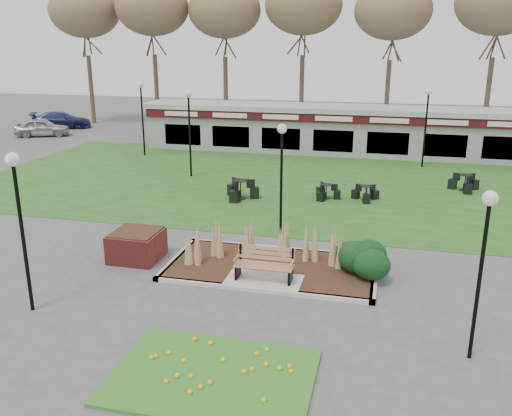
% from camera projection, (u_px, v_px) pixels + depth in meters
% --- Properties ---
extents(ground, '(100.00, 100.00, 0.00)m').
position_uv_depth(ground, '(263.00, 286.00, 15.59)').
color(ground, '#515154').
rests_on(ground, ground).
extents(lawn, '(34.00, 16.00, 0.02)m').
position_uv_depth(lawn, '(318.00, 183.00, 26.72)').
color(lawn, '#27561B').
rests_on(lawn, ground).
extents(flower_bed, '(4.20, 3.00, 0.16)m').
position_uv_depth(flower_bed, '(213.00, 375.00, 11.31)').
color(flower_bed, '#2A6C1F').
rests_on(flower_bed, ground).
extents(planting_bed, '(6.75, 3.40, 1.27)m').
position_uv_depth(planting_bed, '(314.00, 260.00, 16.45)').
color(planting_bed, '#322214').
rests_on(planting_bed, ground).
extents(park_bench, '(1.70, 0.66, 0.93)m').
position_uv_depth(park_bench, '(265.00, 264.00, 15.65)').
color(park_bench, '#9F7448').
rests_on(park_bench, ground).
extents(brick_planter, '(1.50, 1.50, 0.95)m').
position_uv_depth(brick_planter, '(137.00, 245.00, 17.39)').
color(brick_planter, maroon).
rests_on(brick_planter, ground).
extents(food_pavilion, '(24.60, 3.40, 2.90)m').
position_uv_depth(food_pavilion, '(336.00, 129.00, 33.67)').
color(food_pavilion, gray).
rests_on(food_pavilion, ground).
extents(tree_backdrop, '(47.24, 5.24, 10.36)m').
position_uv_depth(tree_backdrop, '(351.00, 17.00, 39.09)').
color(tree_backdrop, '#47382B').
rests_on(tree_backdrop, ground).
extents(lamp_post_near_left, '(0.35, 0.35, 4.19)m').
position_uv_depth(lamp_post_near_left, '(18.00, 198.00, 13.31)').
color(lamp_post_near_left, black).
rests_on(lamp_post_near_left, ground).
extents(lamp_post_near_right, '(0.32, 0.32, 3.86)m').
position_uv_depth(lamp_post_near_right, '(485.00, 239.00, 11.23)').
color(lamp_post_near_right, black).
rests_on(lamp_post_near_right, ground).
extents(lamp_post_mid_left, '(0.37, 0.37, 4.41)m').
position_uv_depth(lamp_post_mid_left, '(189.00, 114.00, 27.22)').
color(lamp_post_mid_left, black).
rests_on(lamp_post_mid_left, ground).
extents(lamp_post_mid_right, '(0.34, 0.34, 4.06)m').
position_uv_depth(lamp_post_mid_right, '(282.00, 156.00, 18.68)').
color(lamp_post_mid_right, black).
rests_on(lamp_post_mid_right, ground).
extents(lamp_post_far_right, '(0.36, 0.36, 4.32)m').
position_uv_depth(lamp_post_far_right, '(427.00, 110.00, 29.25)').
color(lamp_post_far_right, black).
rests_on(lamp_post_far_right, ground).
extents(lamp_post_far_left, '(0.37, 0.37, 4.46)m').
position_uv_depth(lamp_post_far_left, '(142.00, 102.00, 32.25)').
color(lamp_post_far_left, black).
rests_on(lamp_post_far_left, ground).
extents(bistro_set_a, '(1.15, 1.23, 0.66)m').
position_uv_depth(bistro_set_a, '(326.00, 194.00, 24.08)').
color(bistro_set_a, black).
rests_on(bistro_set_a, ground).
extents(bistro_set_b, '(1.57, 1.49, 0.84)m').
position_uv_depth(bistro_set_b, '(241.00, 192.00, 24.06)').
color(bistro_set_b, black).
rests_on(bistro_set_b, ground).
extents(bistro_set_c, '(1.23, 1.14, 0.66)m').
position_uv_depth(bistro_set_c, '(366.00, 195.00, 23.83)').
color(bistro_set_c, black).
rests_on(bistro_set_c, ground).
extents(bistro_set_d, '(1.43, 1.33, 0.77)m').
position_uv_depth(bistro_set_d, '(465.00, 185.00, 25.36)').
color(bistro_set_d, black).
rests_on(bistro_set_d, ground).
extents(car_silver, '(4.13, 2.94, 1.31)m').
position_uv_depth(car_silver, '(42.00, 127.00, 39.82)').
color(car_silver, '#A7A8AC').
rests_on(car_silver, ground).
extents(car_black, '(4.55, 2.77, 1.41)m').
position_uv_depth(car_black, '(196.00, 120.00, 43.13)').
color(car_black, black).
rests_on(car_black, ground).
extents(car_blue, '(4.90, 3.57, 1.32)m').
position_uv_depth(car_blue, '(61.00, 120.00, 43.49)').
color(car_blue, navy).
rests_on(car_blue, ground).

